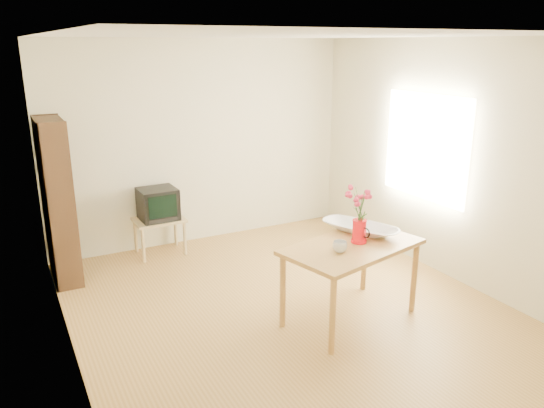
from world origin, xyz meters
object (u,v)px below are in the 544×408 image
mug (340,247)px  bowl (361,209)px  television (158,203)px  table (352,254)px  pitcher (359,232)px

mug → bowl: (0.47, 0.34, 0.19)m
bowl → television: bowl is taller
table → television: bearing=101.4°
table → bowl: bowl is taller
pitcher → mug: 0.33m
table → bowl: (0.27, 0.25, 0.33)m
mug → bowl: size_ratio=0.25×
pitcher → mug: pitcher is taller
television → bowl: bearing=-58.8°
television → mug: bearing=-71.2°
pitcher → mug: size_ratio=1.71×
pitcher → television: pitcher is taller
table → bowl: 0.49m
table → pitcher: (0.09, 0.03, 0.19)m
mug → television: mug is taller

